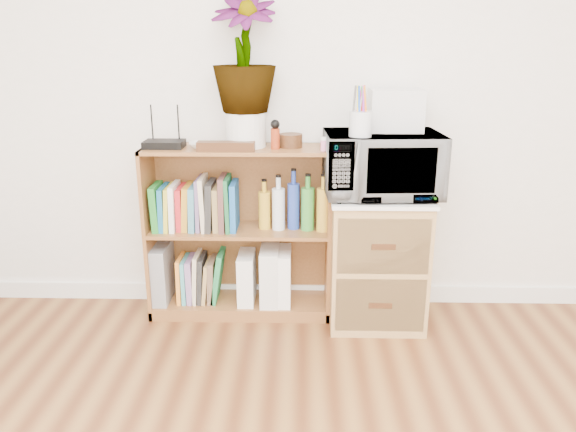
{
  "coord_description": "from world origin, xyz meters",
  "views": [
    {
      "loc": [
        -0.01,
        -0.81,
        1.49
      ],
      "look_at": [
        -0.08,
        1.95,
        0.62
      ],
      "focal_mm": 35.0,
      "sensor_mm": 36.0,
      "label": 1
    }
  ],
  "objects": [
    {
      "name": "magazine_holder_mid",
      "position": [
        -0.18,
        2.09,
        0.23
      ],
      "size": [
        0.1,
        0.25,
        0.32
      ],
      "primitive_type": "cube",
      "color": "silver",
      "rests_on": "bookshelf"
    },
    {
      "name": "small_appliance",
      "position": [
        0.47,
        2.09,
        1.15
      ],
      "size": [
        0.26,
        0.22,
        0.21
      ],
      "primitive_type": "cube",
      "color": "silver",
      "rests_on": "microwave"
    },
    {
      "name": "potted_plant",
      "position": [
        -0.31,
        2.12,
        1.42
      ],
      "size": [
        0.33,
        0.33,
        0.58
      ],
      "primitive_type": "imported",
      "color": "#377A31",
      "rests_on": "plant_pot"
    },
    {
      "name": "magazine_holder_right",
      "position": [
        -0.11,
        2.09,
        0.22
      ],
      "size": [
        0.1,
        0.24,
        0.3
      ],
      "primitive_type": "cube",
      "color": "white",
      "rests_on": "bookshelf"
    },
    {
      "name": "liquor_bottles",
      "position": [
        -0.01,
        2.1,
        0.65
      ],
      "size": [
        0.47,
        0.07,
        0.32
      ],
      "color": "gold",
      "rests_on": "bookshelf"
    },
    {
      "name": "paint_jars",
      "position": [
        0.13,
        2.01,
        0.98
      ],
      "size": [
        0.11,
        0.04,
        0.06
      ],
      "primitive_type": "cube",
      "color": "pink",
      "rests_on": "bookshelf"
    },
    {
      "name": "magazine_holder_left",
      "position": [
        -0.31,
        2.09,
        0.21
      ],
      "size": [
        0.09,
        0.23,
        0.28
      ],
      "primitive_type": "cube",
      "color": "white",
      "rests_on": "bookshelf"
    },
    {
      "name": "cookbooks",
      "position": [
        -0.58,
        2.1,
        0.63
      ],
      "size": [
        0.46,
        0.2,
        0.3
      ],
      "color": "#217E29",
      "rests_on": "bookshelf"
    },
    {
      "name": "router",
      "position": [
        -0.73,
        2.08,
        0.97
      ],
      "size": [
        0.21,
        0.14,
        0.04
      ],
      "primitive_type": "cube",
      "color": "black",
      "rests_on": "bookshelf"
    },
    {
      "name": "bookshelf",
      "position": [
        -0.35,
        2.1,
        0.47
      ],
      "size": [
        1.0,
        0.3,
        0.95
      ],
      "primitive_type": "cube",
      "color": "brown",
      "rests_on": "ground"
    },
    {
      "name": "file_box",
      "position": [
        -0.8,
        2.1,
        0.23
      ],
      "size": [
        0.1,
        0.26,
        0.32
      ],
      "primitive_type": "cube",
      "color": "gray",
      "rests_on": "bookshelf"
    },
    {
      "name": "trinket_box",
      "position": [
        -0.39,
        2.0,
        0.97
      ],
      "size": [
        0.29,
        0.07,
        0.05
      ],
      "primitive_type": "cube",
      "color": "#3A220F",
      "rests_on": "bookshelf"
    },
    {
      "name": "kokeshi_doll",
      "position": [
        -0.15,
        2.06,
        1.0
      ],
      "size": [
        0.05,
        0.05,
        0.11
      ],
      "primitive_type": "cylinder",
      "color": "#952E12",
      "rests_on": "bookshelf"
    },
    {
      "name": "microwave",
      "position": [
        0.4,
        2.02,
        0.88
      ],
      "size": [
        0.6,
        0.43,
        0.32
      ],
      "primitive_type": "imported",
      "rotation": [
        0.0,
        0.0,
        0.06
      ],
      "color": "silver",
      "rests_on": "wicker_unit"
    },
    {
      "name": "lower_books",
      "position": [
        -0.58,
        2.1,
        0.2
      ],
      "size": [
        0.26,
        0.19,
        0.29
      ],
      "color": "orange",
      "rests_on": "bookshelf"
    },
    {
      "name": "pen_cup",
      "position": [
        0.27,
        1.91,
        1.1
      ],
      "size": [
        0.11,
        0.11,
        0.12
      ],
      "primitive_type": "cylinder",
      "color": "silver",
      "rests_on": "microwave"
    },
    {
      "name": "plant_pot",
      "position": [
        -0.31,
        2.12,
        1.04
      ],
      "size": [
        0.21,
        0.21,
        0.18
      ],
      "primitive_type": "cylinder",
      "color": "silver",
      "rests_on": "bookshelf"
    },
    {
      "name": "wicker_unit",
      "position": [
        0.4,
        2.02,
        0.35
      ],
      "size": [
        0.5,
        0.45,
        0.7
      ],
      "primitive_type": "cube",
      "color": "#9E7542",
      "rests_on": "ground"
    },
    {
      "name": "skirting_board",
      "position": [
        0.0,
        2.24,
        0.05
      ],
      "size": [
        4.0,
        0.02,
        0.1
      ],
      "primitive_type": "cube",
      "color": "white",
      "rests_on": "ground"
    },
    {
      "name": "white_bowl",
      "position": [
        -0.53,
        2.07,
        0.97
      ],
      "size": [
        0.13,
        0.13,
        0.03
      ],
      "primitive_type": "imported",
      "color": "silver",
      "rests_on": "bookshelf"
    },
    {
      "name": "wooden_bowl",
      "position": [
        -0.07,
        2.11,
        0.99
      ],
      "size": [
        0.12,
        0.12,
        0.07
      ],
      "primitive_type": "cylinder",
      "color": "#331B0E",
      "rests_on": "bookshelf"
    }
  ]
}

